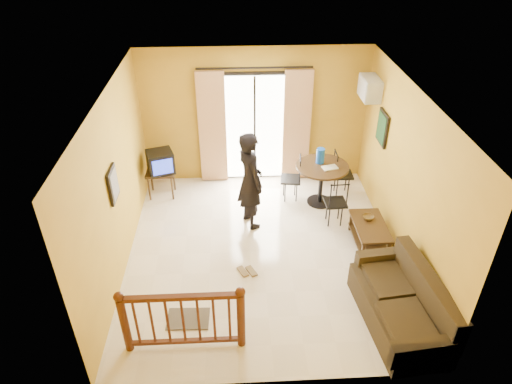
{
  "coord_description": "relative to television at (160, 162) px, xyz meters",
  "views": [
    {
      "loc": [
        -0.42,
        -5.98,
        5.1
      ],
      "look_at": [
        -0.09,
        0.2,
        1.08
      ],
      "focal_mm": 32.0,
      "sensor_mm": 36.0,
      "label": 1
    }
  ],
  "objects": [
    {
      "name": "ground",
      "position": [
        1.87,
        -1.87,
        -0.76
      ],
      "size": [
        5.0,
        5.0,
        0.0
      ],
      "primitive_type": "plane",
      "color": "beige",
      "rests_on": "ground"
    },
    {
      "name": "standing_person",
      "position": [
        1.71,
        -1.04,
        0.15
      ],
      "size": [
        0.67,
        0.79,
        1.83
      ],
      "primitive_type": "imported",
      "rotation": [
        0.0,
        0.0,
        1.99
      ],
      "color": "black",
      "rests_on": "ground"
    },
    {
      "name": "stair_balustrade",
      "position": [
        0.72,
        -3.77,
        -0.2
      ],
      "size": [
        1.63,
        0.13,
        1.04
      ],
      "color": "#471E0F",
      "rests_on": "ground"
    },
    {
      "name": "balcony_door",
      "position": [
        1.87,
        0.56,
        0.42
      ],
      "size": [
        2.25,
        0.14,
        2.46
      ],
      "color": "black",
      "rests_on": "ground"
    },
    {
      "name": "dining_chairs",
      "position": [
        3.12,
        -0.51,
        -0.76
      ],
      "size": [
        1.49,
        1.38,
        0.95
      ],
      "color": "black",
      "rests_on": "ground"
    },
    {
      "name": "sandals",
      "position": [
        1.59,
        -2.37,
        -0.75
      ],
      "size": [
        0.34,
        0.27,
        0.03
      ],
      "color": "brown",
      "rests_on": "ground"
    },
    {
      "name": "water_jug",
      "position": [
        3.07,
        -0.32,
        0.22
      ],
      "size": [
        0.16,
        0.16,
        0.29
      ],
      "primitive_type": "cylinder",
      "color": "#1249AF",
      "rests_on": "dining_table"
    },
    {
      "name": "tv_table",
      "position": [
        -0.03,
        0.0,
        -0.29
      ],
      "size": [
        0.54,
        0.45,
        0.55
      ],
      "color": "black",
      "rests_on": "ground"
    },
    {
      "name": "dining_table",
      "position": [
        3.1,
        -0.44,
        -0.1
      ],
      "size": [
        1.0,
        1.0,
        0.83
      ],
      "color": "black",
      "rests_on": "ground"
    },
    {
      "name": "air_conditioner",
      "position": [
        3.96,
        0.08,
        1.39
      ],
      "size": [
        0.31,
        0.6,
        0.4
      ],
      "color": "silver",
      "rests_on": "room_shell"
    },
    {
      "name": "sofa",
      "position": [
        3.73,
        -3.53,
        -0.43
      ],
      "size": [
        1.04,
        1.94,
        0.89
      ],
      "rotation": [
        0.0,
        0.0,
        0.11
      ],
      "color": "#2E2311",
      "rests_on": "ground"
    },
    {
      "name": "doormat",
      "position": [
        0.71,
        -3.31,
        -0.75
      ],
      "size": [
        0.61,
        0.42,
        0.02
      ],
      "primitive_type": "cube",
      "rotation": [
        0.0,
        0.0,
        -0.04
      ],
      "color": "#4F483F",
      "rests_on": "ground"
    },
    {
      "name": "bowl",
      "position": [
        3.72,
        -1.61,
        -0.3
      ],
      "size": [
        0.21,
        0.21,
        0.06
      ],
      "primitive_type": "imported",
      "rotation": [
        0.0,
        0.0,
        0.1
      ],
      "color": "brown",
      "rests_on": "coffee_table"
    },
    {
      "name": "room_shell",
      "position": [
        1.87,
        -1.87,
        0.94
      ],
      "size": [
        5.0,
        5.0,
        5.0
      ],
      "color": "white",
      "rests_on": "ground"
    },
    {
      "name": "picture_left",
      "position": [
        -0.35,
        -2.07,
        0.79
      ],
      "size": [
        0.05,
        0.42,
        0.52
      ],
      "color": "black",
      "rests_on": "room_shell"
    },
    {
      "name": "television",
      "position": [
        0.0,
        0.0,
        0.0
      ],
      "size": [
        0.6,
        0.56,
        0.43
      ],
      "rotation": [
        0.0,
        0.0,
        0.32
      ],
      "color": "black",
      "rests_on": "tv_table"
    },
    {
      "name": "coffee_table",
      "position": [
        3.72,
        -1.79,
        -0.48
      ],
      "size": [
        0.54,
        0.97,
        0.43
      ],
      "color": "black",
      "rests_on": "ground"
    },
    {
      "name": "botanical_print",
      "position": [
        4.08,
        -0.57,
        0.89
      ],
      "size": [
        0.05,
        0.5,
        0.6
      ],
      "color": "black",
      "rests_on": "room_shell"
    },
    {
      "name": "serving_tray",
      "position": [
        3.22,
        -0.54,
        0.08
      ],
      "size": [
        0.32,
        0.25,
        0.02
      ],
      "primitive_type": "cube",
      "rotation": [
        0.0,
        0.0,
        0.27
      ],
      "color": "beige",
      "rests_on": "dining_table"
    }
  ]
}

